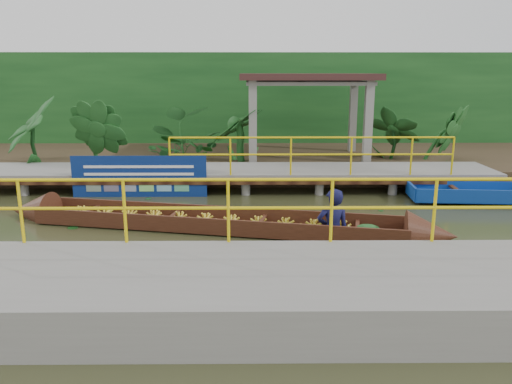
{
  "coord_description": "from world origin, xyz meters",
  "views": [
    {
      "loc": [
        1.16,
        -10.48,
        3.24
      ],
      "look_at": [
        1.26,
        0.5,
        0.6
      ],
      "focal_mm": 35.0,
      "sensor_mm": 36.0,
      "label": 1
    }
  ],
  "objects": [
    {
      "name": "near_dock",
      "position": [
        1.0,
        -4.2,
        0.3
      ],
      "size": [
        18.0,
        2.4,
        1.73
      ],
      "color": "slate",
      "rests_on": "ground"
    },
    {
      "name": "ground",
      "position": [
        0.0,
        0.0,
        0.0
      ],
      "size": [
        80.0,
        80.0,
        0.0
      ],
      "primitive_type": "plane",
      "color": "#2A2E17",
      "rests_on": "ground"
    },
    {
      "name": "pavilion",
      "position": [
        3.0,
        6.3,
        2.82
      ],
      "size": [
        4.4,
        3.0,
        3.0
      ],
      "color": "slate",
      "rests_on": "ground"
    },
    {
      "name": "tropical_plants",
      "position": [
        0.56,
        5.3,
        1.29
      ],
      "size": [
        14.34,
        1.34,
        1.67
      ],
      "color": "#154218",
      "rests_on": "ground"
    },
    {
      "name": "vendor_boat",
      "position": [
        0.77,
        -0.4,
        0.26
      ],
      "size": [
        9.73,
        2.95,
        2.23
      ],
      "rotation": [
        0.0,
        0.0,
        -0.21
      ],
      "color": "#33180E",
      "rests_on": "ground"
    },
    {
      "name": "far_dock",
      "position": [
        0.02,
        3.43,
        0.48
      ],
      "size": [
        16.0,
        2.06,
        1.66
      ],
      "color": "slate",
      "rests_on": "ground"
    },
    {
      "name": "blue_banner",
      "position": [
        -1.82,
        2.48,
        0.56
      ],
      "size": [
        3.57,
        0.04,
        1.11
      ],
      "color": "navy",
      "rests_on": "ground"
    },
    {
      "name": "foliage_backdrop",
      "position": [
        0.0,
        10.0,
        2.0
      ],
      "size": [
        30.0,
        0.8,
        4.0
      ],
      "primitive_type": "cube",
      "color": "#154218",
      "rests_on": "ground"
    },
    {
      "name": "land_strip",
      "position": [
        0.0,
        7.5,
        0.23
      ],
      "size": [
        30.0,
        8.0,
        0.45
      ],
      "primitive_type": "cube",
      "color": "#332619",
      "rests_on": "ground"
    }
  ]
}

